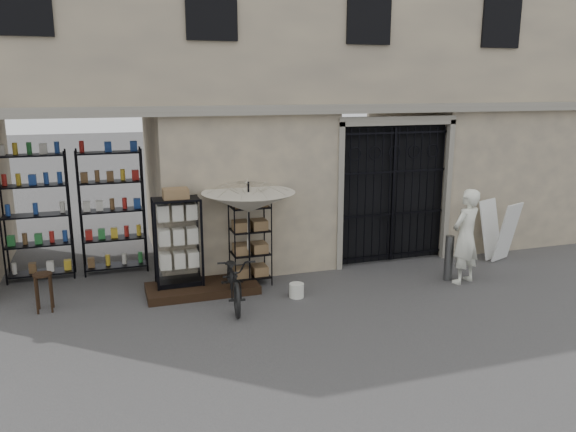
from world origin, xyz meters
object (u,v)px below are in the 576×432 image
object	(u,v)px
display_cabinet	(178,246)
shopkeeper	(462,282)
easel_sign	(499,230)
steel_bollard	(449,258)
wire_rack	(250,244)
bicycle	(235,304)
wooden_stool	(44,291)
market_umbrella	(249,197)
white_bucket	(297,290)

from	to	relation	value
display_cabinet	shopkeeper	xyz separation A→B (m)	(5.23, -1.19, -0.87)
easel_sign	steel_bollard	bearing A→B (deg)	-177.20
display_cabinet	shopkeeper	world-z (taller)	display_cabinet
wire_rack	bicycle	size ratio (longest dim) A/B	0.90
steel_bollard	wooden_stool	bearing A→B (deg)	173.86
display_cabinet	steel_bollard	distance (m)	5.14
display_cabinet	market_umbrella	distance (m)	1.55
white_bucket	easel_sign	bearing A→B (deg)	8.65
white_bucket	easel_sign	world-z (taller)	easel_sign
easel_sign	display_cabinet	bearing A→B (deg)	156.87
market_umbrella	white_bucket	distance (m)	1.89
display_cabinet	bicycle	world-z (taller)	display_cabinet
display_cabinet	market_umbrella	bearing A→B (deg)	-29.80
wire_rack	easel_sign	distance (m)	5.46
bicycle	steel_bollard	world-z (taller)	steel_bollard
wooden_stool	shopkeeper	distance (m)	7.56
display_cabinet	white_bucket	size ratio (longest dim) A/B	6.60
display_cabinet	easel_sign	world-z (taller)	display_cabinet
wire_rack	white_bucket	size ratio (longest dim) A/B	6.09
market_umbrella	steel_bollard	distance (m)	4.05
display_cabinet	wire_rack	distance (m)	1.35
display_cabinet	steel_bollard	size ratio (longest dim) A/B	1.94
market_umbrella	bicycle	size ratio (longest dim) A/B	1.37
display_cabinet	easel_sign	size ratio (longest dim) A/B	1.37
wooden_stool	market_umbrella	bearing A→B (deg)	0.08
white_bucket	market_umbrella	bearing A→B (deg)	132.56
bicycle	wooden_stool	xyz separation A→B (m)	(-3.07, 0.70, 0.35)
wooden_stool	shopkeeper	xyz separation A→B (m)	(7.49, -0.98, -0.35)
wire_rack	steel_bollard	distance (m)	3.84
market_umbrella	steel_bollard	world-z (taller)	market_umbrella
easel_sign	shopkeeper	bearing A→B (deg)	-169.06
display_cabinet	white_bucket	bearing A→B (deg)	-46.41
white_bucket	bicycle	bearing A→B (deg)	179.03
bicycle	shopkeeper	size ratio (longest dim) A/B	0.97
display_cabinet	steel_bollard	bearing A→B (deg)	-31.92
white_bucket	easel_sign	size ratio (longest dim) A/B	0.21
market_umbrella	bicycle	world-z (taller)	market_umbrella
steel_bollard	bicycle	bearing A→B (deg)	178.92
display_cabinet	easel_sign	xyz separation A→B (m)	(6.79, -0.19, -0.21)
wire_rack	bicycle	distance (m)	1.34
steel_bollard	shopkeeper	world-z (taller)	steel_bollard
display_cabinet	wooden_stool	world-z (taller)	display_cabinet
steel_bollard	shopkeeper	distance (m)	0.53
steel_bollard	white_bucket	bearing A→B (deg)	178.88
easel_sign	wooden_stool	bearing A→B (deg)	158.59
wooden_stool	steel_bollard	world-z (taller)	steel_bollard
shopkeeper	white_bucket	bearing A→B (deg)	-25.04
display_cabinet	bicycle	distance (m)	1.50
display_cabinet	white_bucket	world-z (taller)	display_cabinet
bicycle	wire_rack	bearing A→B (deg)	67.36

